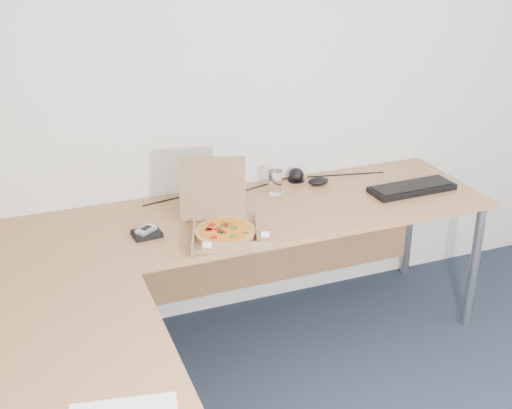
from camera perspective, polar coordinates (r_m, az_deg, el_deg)
name	(u,v)px	position (r m, az deg, el deg)	size (l,w,h in m)	color
desk	(198,273)	(2.74, -4.98, -5.89)	(2.50, 2.20, 0.73)	#A56E44
pizza_box	(224,227)	(2.96, -2.75, -1.97)	(0.30, 0.35, 0.31)	#926C4B
drinking_glass	(275,182)	(3.37, 1.66, 1.92)	(0.07, 0.07, 0.12)	silver
keyboard	(412,188)	(3.52, 13.20, 1.36)	(0.45, 0.16, 0.03)	black
mouse	(318,181)	(3.51, 5.35, 2.00)	(0.11, 0.07, 0.04)	black
wallet	(147,234)	(3.00, -9.33, -2.48)	(0.12, 0.10, 0.02)	black
phone	(146,230)	(2.99, -9.37, -2.14)	(0.09, 0.05, 0.02)	#B2B5BA
dome_speaker	(296,174)	(3.55, 3.47, 2.61)	(0.09, 0.09, 0.08)	black
cable_bundle	(262,185)	(3.49, 0.53, 1.64)	(0.64, 0.04, 0.01)	black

